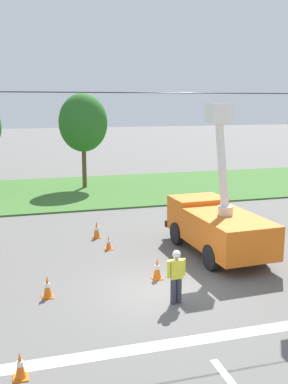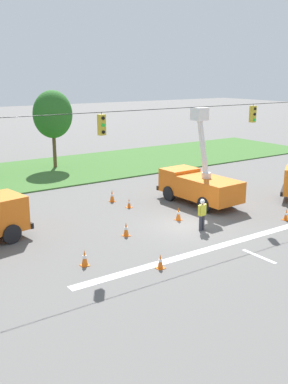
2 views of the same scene
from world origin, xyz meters
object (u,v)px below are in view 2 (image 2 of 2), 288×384
Objects in this scene: traffic_cone_lane_edge_a at (129,203)px; road_worker at (202,213)px; utility_truck_bucket_lift at (199,184)px; traffic_cone_mid_left at (85,258)px; tree_east at (53,115)px; traffic_cone_near_bucket at (112,196)px; traffic_cone_foreground_left at (178,214)px; traffic_cone_foreground_right at (160,262)px; traffic_cone_mid_right at (126,229)px; traffic_cone_lane_edge_b at (286,215)px.

road_worker is at bearing -80.52° from traffic_cone_lane_edge_a.
traffic_cone_mid_left is (-10.79, -4.70, -0.95)m from utility_truck_bucket_lift.
traffic_cone_near_bucket is at bearing -96.19° from tree_east.
traffic_cone_mid_left is at bearing -160.24° from traffic_cone_foreground_left.
traffic_cone_foreground_left reaches higher than traffic_cone_mid_left.
traffic_cone_mid_left is 0.93× the size of traffic_cone_near_bucket.
traffic_cone_foreground_left is 5.72m from traffic_cone_near_bucket.
traffic_cone_near_bucket is (3.67, 10.42, 0.08)m from traffic_cone_foreground_right.
tree_east reaches higher than utility_truck_bucket_lift.
traffic_cone_near_bucket reaches higher than traffic_cone_lane_edge_a.
road_worker reaches higher than traffic_cone_mid_left.
traffic_cone_near_bucket is at bearing 141.48° from utility_truck_bucket_lift.
traffic_cone_foreground_right is at bearing -39.24° from traffic_cone_mid_left.
traffic_cone_mid_right is (3.56, 2.19, -0.00)m from traffic_cone_mid_left.
tree_east is at bearing 77.64° from traffic_cone_foreground_right.
traffic_cone_lane_edge_b is at bearing -49.77° from traffic_cone_lane_edge_a.
traffic_cone_mid_left is 1.01× the size of traffic_cone_mid_right.
utility_truck_bucket_lift is 7.71m from traffic_cone_mid_right.
traffic_cone_foreground_right is 3.38m from traffic_cone_mid_left.
traffic_cone_foreground_left is at bearing 7.39° from traffic_cone_mid_right.
utility_truck_bucket_lift is 4.77m from traffic_cone_lane_edge_a.
traffic_cone_mid_right is 5.20m from traffic_cone_lane_edge_a.
road_worker is 7.78m from traffic_cone_near_bucket.
tree_east is 10.26× the size of traffic_cone_lane_edge_b.
utility_truck_bucket_lift is at bearing -78.92° from tree_east.
traffic_cone_foreground_left is (-3.28, -2.00, -0.94)m from utility_truck_bucket_lift.
utility_truck_bucket_lift is 5.83m from traffic_cone_near_bucket.
utility_truck_bucket_lift reaches higher than traffic_cone_mid_right.
traffic_cone_near_bucket reaches higher than traffic_cone_mid_right.
traffic_cone_mid_right is at bearing -114.10° from traffic_cone_near_bucket.
traffic_cone_lane_edge_b is (1.92, -5.57, -0.99)m from utility_truck_bucket_lift.
road_worker is (-0.17, -20.15, -3.83)m from tree_east.
tree_east is at bearing 103.19° from traffic_cone_lane_edge_b.
road_worker is at bearing -81.23° from traffic_cone_near_bucket.
traffic_cone_near_bucket reaches higher than traffic_cone_lane_edge_b.
tree_east reaches higher than traffic_cone_near_bucket.
traffic_cone_mid_right is at bearing -160.81° from utility_truck_bucket_lift.
traffic_cone_lane_edge_a is (6.49, 6.49, -0.08)m from traffic_cone_mid_left.
traffic_cone_mid_left is at bearing -127.20° from traffic_cone_near_bucket.
tree_east reaches higher than traffic_cone_foreground_right.
tree_east is 15.03m from traffic_cone_lane_edge_a.
traffic_cone_near_bucket is at bearing 96.41° from traffic_cone_lane_edge_a.
traffic_cone_foreground_right is 0.89× the size of traffic_cone_mid_left.
traffic_cone_foreground_left reaches higher than traffic_cone_mid_right.
traffic_cone_mid_right is at bearing 31.54° from traffic_cone_mid_left.
traffic_cone_foreground_left is at bearing -90.43° from tree_east.
traffic_cone_mid_left reaches higher than traffic_cone_mid_right.
utility_truck_bucket_lift is 10.25× the size of traffic_cone_lane_edge_a.
traffic_cone_lane_edge_b is at bearing -54.94° from traffic_cone_near_bucket.
tree_east is at bearing 69.79° from traffic_cone_mid_left.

